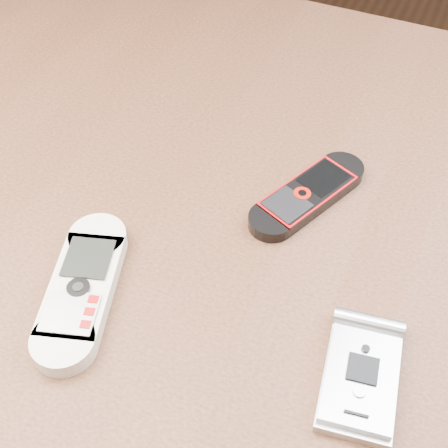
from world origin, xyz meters
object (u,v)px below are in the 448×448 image
(nokia_white, at_px, (82,288))
(motorola_razr, at_px, (361,377))
(nokia_black_red, at_px, (308,194))
(table, at_px, (219,300))

(nokia_white, xyz_separation_m, motorola_razr, (0.22, 0.01, -0.00))
(nokia_white, bearing_deg, nokia_black_red, 35.80)
(motorola_razr, bearing_deg, table, 140.56)
(table, bearing_deg, motorola_razr, -31.25)
(table, height_order, nokia_black_red, nokia_black_red)
(table, bearing_deg, nokia_white, -123.97)
(motorola_razr, bearing_deg, nokia_white, 175.34)
(table, relative_size, nokia_black_red, 9.02)
(nokia_white, relative_size, nokia_black_red, 1.11)
(table, height_order, motorola_razr, motorola_razr)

